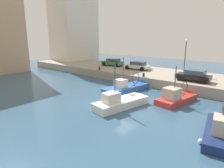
{
  "coord_description": "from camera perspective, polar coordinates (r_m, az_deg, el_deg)",
  "views": [
    {
      "loc": [
        -14.68,
        -10.99,
        6.46
      ],
      "look_at": [
        1.67,
        2.67,
        1.2
      ],
      "focal_mm": 31.36,
      "sensor_mm": 36.0,
      "label": 1
    }
  ],
  "objects": [
    {
      "name": "mooring_bollard_mid",
      "position": [
        30.83,
        -3.7,
        4.54
      ],
      "size": [
        0.28,
        0.28,
        0.55
      ],
      "primitive_type": "cylinder",
      "color": "#2D2D33",
      "rests_on": "quay_wall"
    },
    {
      "name": "fishing_boat_white",
      "position": [
        18.59,
        3.41,
        -6.12
      ],
      "size": [
        6.58,
        3.02,
        5.02
      ],
      "color": "white",
      "rests_on": "ground"
    },
    {
      "name": "fishing_boat_blue",
      "position": [
        23.83,
        4.82,
        -1.65
      ],
      "size": [
        7.11,
        3.0,
        5.02
      ],
      "color": "#2D60B7",
      "rests_on": "ground"
    },
    {
      "name": "mooring_bollard_south",
      "position": [
        26.06,
        9.18,
        2.66
      ],
      "size": [
        0.28,
        0.28,
        0.55
      ],
      "primitive_type": "cylinder",
      "color": "#2D2D33",
      "rests_on": "quay_wall"
    },
    {
      "name": "parked_car_black",
      "position": [
        25.2,
        22.76,
        2.34
      ],
      "size": [
        1.97,
        3.89,
        1.35
      ],
      "color": "black",
      "rests_on": "quay_wall"
    },
    {
      "name": "quay_streetlamp",
      "position": [
        29.42,
        20.67,
        9.08
      ],
      "size": [
        0.36,
        0.36,
        4.83
      ],
      "color": "#38383D",
      "rests_on": "quay_wall"
    },
    {
      "name": "fishing_boat_navy",
      "position": [
        15.38,
        28.98,
        -12.25
      ],
      "size": [
        6.24,
        2.79,
        3.86
      ],
      "color": "navy",
      "rests_on": "ground"
    },
    {
      "name": "fishing_boat_red",
      "position": [
        20.94,
        18.7,
        -4.34
      ],
      "size": [
        5.82,
        2.8,
        4.55
      ],
      "color": "#BC3833",
      "rests_on": "ground"
    },
    {
      "name": "parked_car_white",
      "position": [
        31.65,
        7.36,
        5.41
      ],
      "size": [
        2.16,
        4.07,
        1.29
      ],
      "color": "silver",
      "rests_on": "quay_wall"
    },
    {
      "name": "waterfront_building_central",
      "position": [
        46.72,
        -11.14,
        17.71
      ],
      "size": [
        9.31,
        7.15,
        19.54
      ],
      "color": "silver",
      "rests_on": "ground"
    },
    {
      "name": "quay_wall",
      "position": [
        28.99,
        16.74,
        1.61
      ],
      "size": [
        9.0,
        56.0,
        1.2
      ],
      "primitive_type": "cube",
      "color": "#9E9384",
      "rests_on": "ground"
    },
    {
      "name": "water_surface",
      "position": [
        19.44,
        2.9,
        -5.56
      ],
      "size": [
        80.0,
        80.0,
        0.0
      ],
      "primitive_type": "plane",
      "color": "#335675",
      "rests_on": "ground"
    },
    {
      "name": "parked_car_green",
      "position": [
        35.28,
        0.19,
        6.41
      ],
      "size": [
        2.09,
        4.02,
        1.32
      ],
      "color": "#387547",
      "rests_on": "quay_wall"
    }
  ]
}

